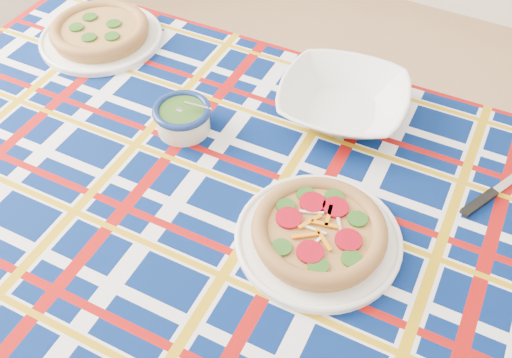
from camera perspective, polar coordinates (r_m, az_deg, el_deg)
The scene contains 7 objects.
dining_table at distance 1.11m, azimuth -3.07°, elevation -4.59°, with size 1.56×1.01×0.72m.
tablecloth at distance 1.09m, azimuth -3.12°, elevation -3.83°, with size 1.56×0.99×0.10m, color #04184F, non-canonical shape.
main_focaccia_plate at distance 0.98m, azimuth 6.33°, elevation -5.17°, with size 0.30×0.30×0.06m, color #A5743A, non-canonical shape.
pesto_bowl at distance 1.17m, azimuth -7.36°, elevation 6.26°, with size 0.12×0.12×0.07m, color #1D3E11, non-canonical shape.
serving_bowl at distance 1.22m, azimuth 8.67°, elevation 7.70°, with size 0.27×0.27×0.07m, color white.
second_focaccia_plate at distance 1.47m, azimuth -15.36°, elevation 14.12°, with size 0.31×0.31×0.06m, color #A5743A, non-canonical shape.
table_knife at distance 1.19m, azimuth 24.26°, elevation 0.04°, with size 0.23×0.02×0.01m, color silver, non-canonical shape.
Camera 1 is at (0.14, -0.65, 1.53)m, focal length 40.00 mm.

